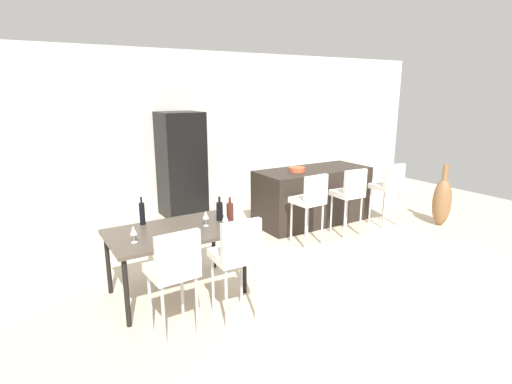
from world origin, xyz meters
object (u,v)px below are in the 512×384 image
Objects in this scene: wine_glass_middle at (225,217)px; floor_vase at (442,201)px; wine_glass_end at (206,215)px; fruit_bowl at (297,169)px; kitchen_island at (312,196)px; wine_glass_right at (133,231)px; bar_chair_middle at (350,191)px; dining_table at (175,236)px; potted_plant at (313,179)px; dining_chair_far at (236,253)px; wine_bottle_left at (142,213)px; wine_bottle_far at (220,211)px; refrigerator at (181,165)px; dining_chair_near at (174,267)px; bar_chair_right at (389,185)px; bar_chair_left at (310,198)px.

floor_vase reaches higher than wine_glass_middle.
fruit_bowl is at bearing 29.03° from wine_glass_end.
kitchen_island is 3.63m from wine_glass_right.
fruit_bowl is (2.18, 1.21, 0.09)m from wine_glass_end.
kitchen_island is 1.86× the size of bar_chair_middle.
dining_table is 5.37× the size of fruit_bowl.
bar_chair_middle is 1.96× the size of potted_plant.
dining_chair_far is 1.31m from wine_bottle_left.
wine_bottle_far is 0.53× the size of potted_plant.
fruit_bowl is (1.37, -1.56, 0.04)m from refrigerator.
dining_chair_near is 0.63m from dining_chair_far.
dining_table is at bearing -172.67° from bar_chair_middle.
kitchen_island reaches higher than wine_glass_end.
refrigerator is (-2.66, 2.34, 0.22)m from bar_chair_right.
wine_bottle_left is 4.88m from floor_vase.
bar_chair_middle is 6.03× the size of wine_glass_middle.
dining_chair_near reaches higher than wine_glass_right.
bar_chair_middle reaches higher than potted_plant.
dining_chair_near is (-3.20, -1.99, 0.24)m from kitchen_island.
potted_plant is at bearing 35.84° from wine_glass_end.
dining_table is (-3.82, -0.38, -0.02)m from bar_chair_right.
wine_glass_middle is (-2.39, -1.42, 0.40)m from kitchen_island.
wine_glass_right is 0.09× the size of refrigerator.
dining_chair_near is (-2.50, -1.19, 0.00)m from bar_chair_left.
bar_chair_middle is 2.98m from dining_table.
bar_chair_left and bar_chair_right have the same top height.
wine_bottle_far is at bearing 22.60° from wine_glass_end.
potted_plant is at bearing 38.71° from wine_glass_middle.
dining_chair_near is at bearing -163.93° from bar_chair_right.
bar_chair_middle is at bearing -117.55° from potted_plant.
fruit_bowl is 0.49× the size of potted_plant.
dining_chair_far is 6.03× the size of wine_glass_end.
wine_bottle_far reaches higher than wine_glass_middle.
refrigerator is (1.16, 2.72, 0.25)m from dining_table.
wine_bottle_left is 1.83× the size of wine_glass_middle.
fruit_bowl reaches higher than dining_table.
bar_chair_middle reaches higher than fruit_bowl.
wine_glass_middle is (0.18, 0.58, 0.17)m from dining_chair_far.
wine_glass_middle is at bearing 35.50° from dining_chair_near.
wine_glass_end is at bearing 6.27° from wine_glass_right.
kitchen_island is 0.84m from bar_chair_middle.
floor_vase is (2.08, -1.25, -0.55)m from fruit_bowl.
wine_bottle_far is 1.05m from wine_glass_right.
dining_chair_near is (-3.27, -1.19, 0.00)m from bar_chair_middle.
bar_chair_left and bar_chair_middle have the same top height.
wine_glass_end is at bearing 49.04° from dining_chair_near.
kitchen_island is 11.21× the size of wine_glass_right.
floor_vase is 2.84m from potted_plant.
wine_bottle_left is 2.74m from refrigerator.
wine_glass_middle is at bearing -5.69° from wine_glass_right.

